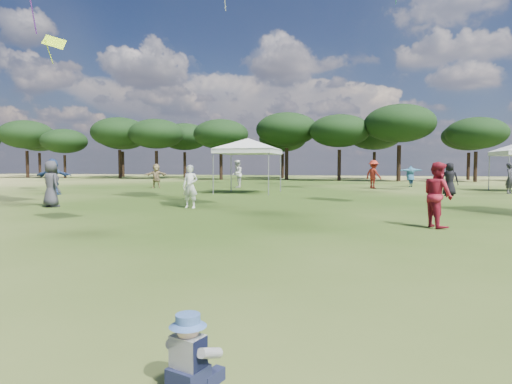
% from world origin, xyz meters
% --- Properties ---
extents(tree_line, '(108.78, 17.63, 7.77)m').
position_xyz_m(tree_line, '(2.39, 47.41, 5.42)').
color(tree_line, black).
rests_on(tree_line, ground).
extents(tent_left, '(6.43, 6.43, 3.31)m').
position_xyz_m(tent_left, '(-5.51, 22.19, 2.88)').
color(tent_left, gray).
rests_on(tent_left, ground).
extents(toddler, '(0.38, 0.41, 0.51)m').
position_xyz_m(toddler, '(0.27, 2.17, 0.23)').
color(toddler, '#161A32').
rests_on(toddler, ground).
extents(festival_crowd, '(30.44, 22.76, 1.92)m').
position_xyz_m(festival_crowd, '(-1.21, 21.95, 0.88)').
color(festival_crowd, navy).
rests_on(festival_crowd, ground).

